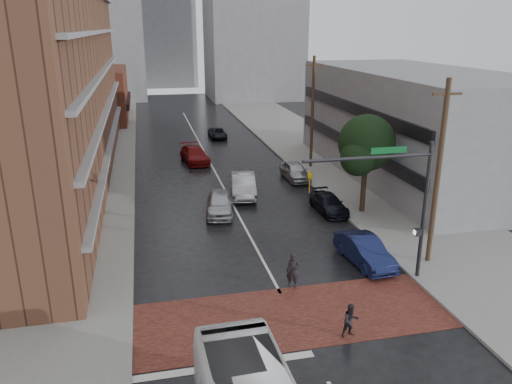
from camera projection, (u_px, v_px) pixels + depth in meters
name	position (u px, v px, depth m)	size (l,w,h in m)	color
ground	(296.00, 322.00, 21.94)	(160.00, 160.00, 0.00)	black
crosswalk	(293.00, 316.00, 22.40)	(14.00, 5.00, 0.02)	brown
sidewalk_west	(81.00, 178.00, 42.64)	(9.00, 90.00, 0.15)	gray
sidewalk_east	(334.00, 162.00, 47.47)	(9.00, 90.00, 0.15)	gray
apartment_block	(23.00, 3.00, 36.80)	(10.00, 44.00, 28.00)	brown
storefront_west	(96.00, 95.00, 68.30)	(8.00, 16.00, 7.00)	brown
building_east	(413.00, 124.00, 42.49)	(11.00, 26.00, 9.00)	gray
distant_tower_west	(88.00, 5.00, 86.16)	(18.00, 16.00, 32.00)	gray
distant_tower_center	(166.00, 29.00, 106.09)	(12.00, 10.00, 24.00)	gray
street_tree	(366.00, 147.00, 33.37)	(4.20, 4.10, 6.90)	#332319
signal_mast	(399.00, 193.00, 23.99)	(6.50, 0.30, 7.20)	#2D2D33
utility_pole_near	(438.00, 173.00, 25.87)	(1.60, 0.26, 10.00)	#473321
utility_pole_far	(312.00, 112.00, 44.38)	(1.60, 0.26, 10.00)	#473321
pedestrian_a	(293.00, 271.00, 24.59)	(0.66, 0.43, 1.81)	black
pedestrian_b	(351.00, 321.00, 20.72)	(0.72, 0.56, 1.49)	black
car_travel_a	(219.00, 203.00, 34.38)	(1.82, 4.51, 1.54)	#ADAEB5
car_travel_b	(243.00, 185.00, 38.12)	(1.77, 5.08, 1.68)	#B7B8BF
car_travel_c	(195.00, 154.00, 47.63)	(2.11, 5.19, 1.50)	maroon
suv_travel	(218.00, 133.00, 58.09)	(1.87, 4.06, 1.13)	black
car_parked_near	(365.00, 251.00, 27.18)	(1.59, 4.55, 1.50)	#131B44
car_parked_mid	(329.00, 204.00, 34.84)	(1.71, 4.21, 1.22)	black
car_parked_far	(295.00, 171.00, 42.22)	(1.77, 4.40, 1.50)	#A8A9B0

